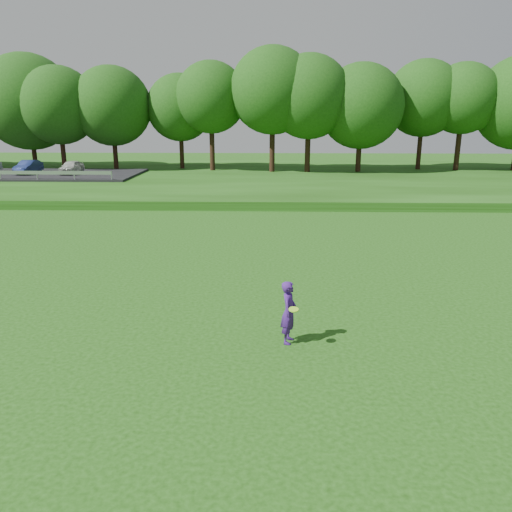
{
  "coord_description": "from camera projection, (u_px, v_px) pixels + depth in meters",
  "views": [
    {
      "loc": [
        0.26,
        -12.62,
        5.97
      ],
      "look_at": [
        -0.22,
        3.86,
        1.3
      ],
      "focal_mm": 35.0,
      "sensor_mm": 36.0,
      "label": 1
    }
  ],
  "objects": [
    {
      "name": "berm",
      "position": [
        268.0,
        178.0,
        46.39
      ],
      "size": [
        130.0,
        30.0,
        0.6
      ],
      "primitive_type": "cube",
      "color": "#1A420C",
      "rests_on": "ground"
    },
    {
      "name": "parking_lot",
      "position": [
        4.0,
        171.0,
        45.71
      ],
      "size": [
        24.0,
        9.0,
        1.38
      ],
      "color": "black",
      "rests_on": "berm"
    },
    {
      "name": "woman",
      "position": [
        289.0,
        312.0,
        13.38
      ],
      "size": [
        0.54,
        0.89,
        1.74
      ],
      "color": "#441B7C",
      "rests_on": "ground"
    },
    {
      "name": "treeline",
      "position": [
        268.0,
        92.0,
        48.11
      ],
      "size": [
        104.0,
        7.0,
        15.0
      ],
      "primitive_type": null,
      "color": "#194610",
      "rests_on": "berm"
    },
    {
      "name": "ground",
      "position": [
        260.0,
        339.0,
        13.78
      ],
      "size": [
        140.0,
        140.0,
        0.0
      ],
      "primitive_type": "plane",
      "color": "#1A420C",
      "rests_on": "ground"
    },
    {
      "name": "walking_path",
      "position": [
        266.0,
        208.0,
        33.01
      ],
      "size": [
        130.0,
        1.6,
        0.04
      ],
      "primitive_type": "cube",
      "color": "gray",
      "rests_on": "ground"
    }
  ]
}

